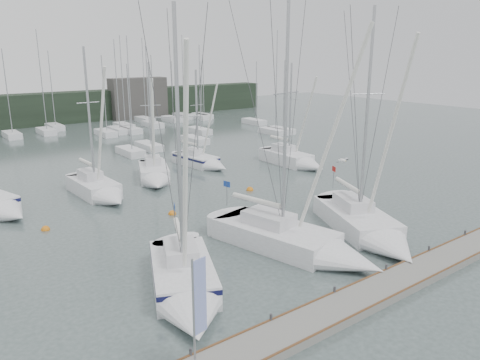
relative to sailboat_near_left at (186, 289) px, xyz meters
The scene contains 17 objects.
ground 7.71m from the sailboat_near_left, ahead, with size 160.00×160.00×0.00m, color #414F4D.
dock 9.27m from the sailboat_near_left, 33.93° to the right, with size 24.00×2.00×0.40m, color slate.
far_treeline 62.33m from the sailboat_near_left, 82.91° to the left, with size 90.00×4.00×5.00m, color black.
far_building_right 65.17m from the sailboat_near_left, 66.76° to the left, with size 10.00×3.00×7.00m, color #3F3C3A.
mast_forest 47.35m from the sailboat_near_left, 70.55° to the left, with size 60.91×28.23×14.46m.
sailboat_near_left is the anchor object (origin of this frame).
sailboat_near_center 8.26m from the sailboat_near_left, ahead, with size 5.64×11.37×15.84m.
sailboat_near_right 13.17m from the sailboat_near_left, ahead, with size 7.01×10.70×15.25m.
sailboat_mid_b 18.24m from the sailboat_near_left, 81.54° to the left, with size 2.91×8.04×12.72m.
sailboat_mid_c 21.47m from the sailboat_near_left, 67.03° to the left, with size 5.18×7.80×11.38m.
sailboat_mid_d 26.68m from the sailboat_near_left, 55.58° to the left, with size 3.13×7.53×10.51m.
sailboat_mid_e 28.25m from the sailboat_near_left, 35.79° to the left, with size 2.78×8.41×11.23m.
buoy_a 12.48m from the sailboat_near_left, 64.26° to the left, with size 0.58×0.58×0.58m, color orange.
buoy_b 18.63m from the sailboat_near_left, 42.58° to the left, with size 0.62×0.62×0.62m, color orange.
buoy_c 13.89m from the sailboat_near_left, 101.98° to the left, with size 0.58×0.58×0.58m, color orange.
dock_banner 5.97m from the sailboat_near_left, 115.69° to the right, with size 0.65×0.18×4.35m.
seagull 10.13m from the sailboat_near_left, 13.85° to the right, with size 0.91×0.42×0.18m.
Camera 1 is at (-17.71, -17.42, 11.56)m, focal length 35.00 mm.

